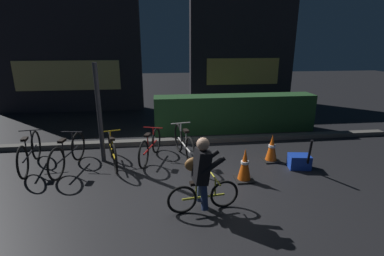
{
  "coord_description": "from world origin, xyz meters",
  "views": [
    {
      "loc": [
        -0.49,
        -5.02,
        2.63
      ],
      "look_at": [
        0.2,
        0.6,
        0.9
      ],
      "focal_mm": 26.64,
      "sensor_mm": 36.0,
      "label": 1
    }
  ],
  "objects": [
    {
      "name": "ground_plane",
      "position": [
        0.0,
        0.0,
        0.0
      ],
      "size": [
        40.0,
        40.0,
        0.0
      ],
      "primitive_type": "plane",
      "color": "black"
    },
    {
      "name": "sidewalk_curb",
      "position": [
        0.0,
        2.2,
        0.06
      ],
      "size": [
        12.0,
        0.24,
        0.12
      ],
      "primitive_type": "cube",
      "color": "#56544F",
      "rests_on": "ground"
    },
    {
      "name": "hedge_row",
      "position": [
        1.8,
        3.1,
        0.55
      ],
      "size": [
        4.8,
        0.7,
        1.1
      ],
      "primitive_type": "cube",
      "color": "#214723",
      "rests_on": "ground"
    },
    {
      "name": "storefront_left",
      "position": [
        -3.8,
        6.5,
        2.08
      ],
      "size": [
        5.48,
        0.54,
        4.19
      ],
      "color": "#262328",
      "rests_on": "ground"
    },
    {
      "name": "storefront_right",
      "position": [
        3.17,
        7.2,
        2.16
      ],
      "size": [
        4.48,
        0.54,
        4.34
      ],
      "color": "#262328",
      "rests_on": "ground"
    },
    {
      "name": "street_post",
      "position": [
        -1.76,
        1.2,
        1.11
      ],
      "size": [
        0.1,
        0.1,
        2.21
      ],
      "primitive_type": "cylinder",
      "color": "#2D2D33",
      "rests_on": "ground"
    },
    {
      "name": "parked_bike_leftmost",
      "position": [
        -3.24,
        1.02,
        0.35
      ],
      "size": [
        0.46,
        1.68,
        0.78
      ],
      "rotation": [
        0.0,
        0.0,
        1.7
      ],
      "color": "black",
      "rests_on": "ground"
    },
    {
      "name": "parked_bike_left_mid",
      "position": [
        -2.42,
        0.86,
        0.34
      ],
      "size": [
        0.46,
        1.63,
        0.76
      ],
      "rotation": [
        0.0,
        0.0,
        1.4
      ],
      "color": "black",
      "rests_on": "ground"
    },
    {
      "name": "parked_bike_center_left",
      "position": [
        -1.52,
        0.99,
        0.33
      ],
      "size": [
        0.5,
        1.52,
        0.72
      ],
      "rotation": [
        0.0,
        0.0,
        1.82
      ],
      "color": "black",
      "rests_on": "ground"
    },
    {
      "name": "parked_bike_center_right",
      "position": [
        -0.69,
        1.15,
        0.33
      ],
      "size": [
        0.54,
        1.49,
        0.71
      ],
      "rotation": [
        0.0,
        0.0,
        1.27
      ],
      "color": "black",
      "rests_on": "ground"
    },
    {
      "name": "parked_bike_right_mid",
      "position": [
        0.08,
        1.11,
        0.36
      ],
      "size": [
        0.46,
        1.72,
        0.8
      ],
      "rotation": [
        0.0,
        0.0,
        1.74
      ],
      "color": "black",
      "rests_on": "ground"
    },
    {
      "name": "traffic_cone_near",
      "position": [
        1.15,
        -0.1,
        0.32
      ],
      "size": [
        0.36,
        0.36,
        0.66
      ],
      "color": "black",
      "rests_on": "ground"
    },
    {
      "name": "traffic_cone_far",
      "position": [
        2.04,
        0.75,
        0.31
      ],
      "size": [
        0.36,
        0.36,
        0.63
      ],
      "color": "black",
      "rests_on": "ground"
    },
    {
      "name": "blue_crate",
      "position": [
        2.49,
        0.3,
        0.15
      ],
      "size": [
        0.48,
        0.38,
        0.3
      ],
      "primitive_type": "cube",
      "rotation": [
        0.0,
        0.0,
        -0.16
      ],
      "color": "#193DB7",
      "rests_on": "ground"
    },
    {
      "name": "cyclist",
      "position": [
        0.16,
        -1.02,
        0.63
      ],
      "size": [
        1.18,
        0.5,
        1.25
      ],
      "rotation": [
        0.0,
        0.0,
        0.13
      ],
      "color": "black",
      "rests_on": "ground"
    },
    {
      "name": "closed_umbrella",
      "position": [
        2.55,
        0.05,
        0.4
      ],
      "size": [
        0.22,
        0.39,
        0.79
      ],
      "primitive_type": "cylinder",
      "rotation": [
        0.0,
        0.44,
        4.27
      ],
      "color": "black",
      "rests_on": "ground"
    }
  ]
}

